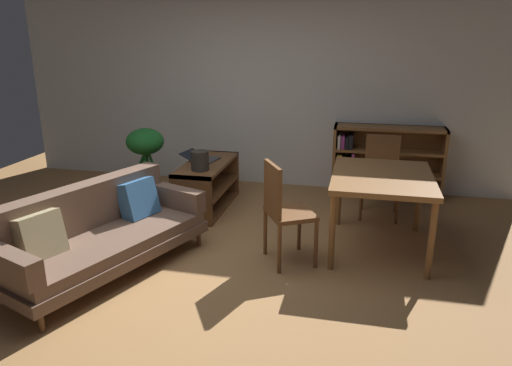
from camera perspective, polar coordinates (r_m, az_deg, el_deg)
The scene contains 11 objects.
ground_plane at distance 4.41m, azimuth -7.23°, elevation -10.08°, with size 8.16×8.16×0.00m, color #9E7042.
back_wall_panel at distance 6.54m, azimuth 0.43°, elevation 11.56°, with size 6.80×0.10×2.70m, color silver.
fabric_couch at distance 4.43m, azimuth -18.32°, elevation -5.48°, with size 1.38×2.03×0.75m.
media_console at distance 5.76m, azimuth -5.83°, elevation -0.31°, with size 0.48×1.17×0.56m.
open_laptop at distance 5.79m, azimuth -6.51°, elevation 2.97°, with size 0.45×0.39×0.10m.
desk_speaker at distance 5.34m, azimuth -6.71°, elevation 2.67°, with size 0.20×0.20×0.22m.
potted_floor_plant at distance 6.11m, azimuth -13.02°, elevation 3.47°, with size 0.46×0.46×0.91m.
dining_table at distance 4.66m, azimuth 14.81°, elevation 0.06°, with size 0.93×1.17×0.76m.
dining_chair_near at distance 4.29m, azimuth 3.25°, elevation -2.93°, with size 0.55×0.56×0.95m.
dining_chair_far at distance 5.62m, azimuth 14.71°, elevation 1.34°, with size 0.44×0.41×0.92m.
bookshelf at distance 6.37m, azimuth 14.60°, elevation 2.54°, with size 1.37×0.34×0.91m.
Camera 1 is at (1.39, -3.66, 2.04)m, focal length 33.51 mm.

